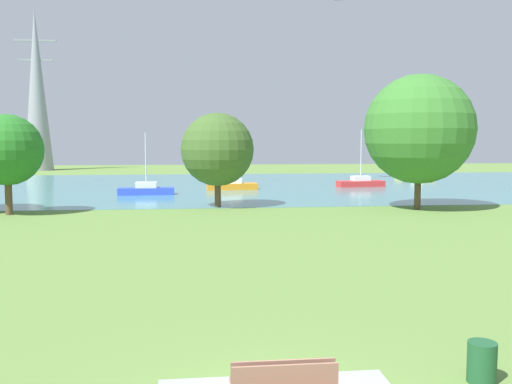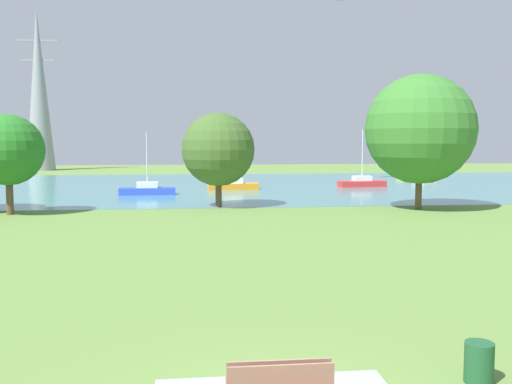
{
  "view_description": "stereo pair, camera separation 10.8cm",
  "coord_description": "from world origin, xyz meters",
  "px_view_note": "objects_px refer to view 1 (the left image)",
  "views": [
    {
      "loc": [
        -1.5,
        -9.08,
        4.71
      ],
      "look_at": [
        1.38,
        16.64,
        2.35
      ],
      "focal_mm": 39.65,
      "sensor_mm": 36.0,
      "label": 1
    },
    {
      "loc": [
        -1.39,
        -9.09,
        4.71
      ],
      "look_at": [
        1.38,
        16.64,
        2.35
      ],
      "focal_mm": 39.65,
      "sensor_mm": 36.0,
      "label": 2
    }
  ],
  "objects_px": {
    "sailboat_orange": "(232,185)",
    "sailboat_blue": "(146,190)",
    "tree_east_far": "(217,150)",
    "tree_east_near": "(419,129)",
    "sailboat_yellow": "(415,174)",
    "litter_bin": "(482,362)",
    "sailboat_red": "(361,182)",
    "tree_west_far": "(7,150)",
    "electricity_pylon": "(37,90)"
  },
  "relations": [
    {
      "from": "sailboat_red",
      "to": "electricity_pylon",
      "type": "bearing_deg",
      "value": 138.19
    },
    {
      "from": "tree_east_far",
      "to": "electricity_pylon",
      "type": "xyz_separation_m",
      "value": [
        -25.91,
        52.89,
        8.58
      ]
    },
    {
      "from": "litter_bin",
      "to": "tree_west_far",
      "type": "relative_size",
      "value": 0.13
    },
    {
      "from": "sailboat_orange",
      "to": "sailboat_yellow",
      "type": "xyz_separation_m",
      "value": [
        24.07,
        14.47,
        -0.01
      ]
    },
    {
      "from": "sailboat_red",
      "to": "sailboat_blue",
      "type": "bearing_deg",
      "value": -163.51
    },
    {
      "from": "litter_bin",
      "to": "tree_west_far",
      "type": "height_order",
      "value": "tree_west_far"
    },
    {
      "from": "sailboat_blue",
      "to": "sailboat_red",
      "type": "bearing_deg",
      "value": 16.49
    },
    {
      "from": "electricity_pylon",
      "to": "litter_bin",
      "type": "bearing_deg",
      "value": -70.2
    },
    {
      "from": "tree_east_near",
      "to": "electricity_pylon",
      "type": "height_order",
      "value": "electricity_pylon"
    },
    {
      "from": "tree_east_near",
      "to": "sailboat_orange",
      "type": "bearing_deg",
      "value": 124.59
    },
    {
      "from": "sailboat_orange",
      "to": "sailboat_red",
      "type": "xyz_separation_m",
      "value": [
        13.29,
        1.99,
        -0.01
      ]
    },
    {
      "from": "tree_east_far",
      "to": "tree_east_near",
      "type": "relative_size",
      "value": 0.72
    },
    {
      "from": "sailboat_blue",
      "to": "tree_east_far",
      "type": "relative_size",
      "value": 0.81
    },
    {
      "from": "sailboat_orange",
      "to": "sailboat_red",
      "type": "height_order",
      "value": "sailboat_orange"
    },
    {
      "from": "sailboat_red",
      "to": "tree_east_far",
      "type": "distance_m",
      "value": 22.45
    },
    {
      "from": "sailboat_orange",
      "to": "tree_east_far",
      "type": "height_order",
      "value": "tree_east_far"
    },
    {
      "from": "tree_west_far",
      "to": "sailboat_red",
      "type": "bearing_deg",
      "value": 33.16
    },
    {
      "from": "sailboat_blue",
      "to": "sailboat_yellow",
      "type": "distance_m",
      "value": 36.92
    },
    {
      "from": "sailboat_orange",
      "to": "sailboat_red",
      "type": "bearing_deg",
      "value": 8.5
    },
    {
      "from": "tree_east_near",
      "to": "electricity_pylon",
      "type": "xyz_separation_m",
      "value": [
        -39.49,
        55.65,
        7.18
      ]
    },
    {
      "from": "electricity_pylon",
      "to": "sailboat_orange",
      "type": "bearing_deg",
      "value": -54.31
    },
    {
      "from": "litter_bin",
      "to": "tree_east_far",
      "type": "height_order",
      "value": "tree_east_far"
    },
    {
      "from": "sailboat_red",
      "to": "sailboat_orange",
      "type": "bearing_deg",
      "value": -171.5
    },
    {
      "from": "sailboat_red",
      "to": "sailboat_yellow",
      "type": "bearing_deg",
      "value": 49.2
    },
    {
      "from": "litter_bin",
      "to": "sailboat_red",
      "type": "distance_m",
      "value": 47.18
    },
    {
      "from": "sailboat_yellow",
      "to": "tree_east_far",
      "type": "relative_size",
      "value": 0.81
    },
    {
      "from": "tree_west_far",
      "to": "sailboat_orange",
      "type": "bearing_deg",
      "value": 47.46
    },
    {
      "from": "litter_bin",
      "to": "tree_west_far",
      "type": "distance_m",
      "value": 32.28
    },
    {
      "from": "tree_east_far",
      "to": "electricity_pylon",
      "type": "distance_m",
      "value": 59.52
    },
    {
      "from": "sailboat_blue",
      "to": "electricity_pylon",
      "type": "bearing_deg",
      "value": 115.05
    },
    {
      "from": "sailboat_blue",
      "to": "tree_east_near",
      "type": "distance_m",
      "value": 23.63
    },
    {
      "from": "sailboat_orange",
      "to": "tree_west_far",
      "type": "distance_m",
      "value": 23.0
    },
    {
      "from": "tree_east_near",
      "to": "tree_west_far",
      "type": "bearing_deg",
      "value": 179.8
    },
    {
      "from": "tree_east_near",
      "to": "electricity_pylon",
      "type": "bearing_deg",
      "value": 125.36
    },
    {
      "from": "sailboat_blue",
      "to": "tree_east_far",
      "type": "bearing_deg",
      "value": -59.52
    },
    {
      "from": "litter_bin",
      "to": "electricity_pylon",
      "type": "xyz_separation_m",
      "value": [
        -29.75,
        82.62,
        12.25
      ]
    },
    {
      "from": "litter_bin",
      "to": "sailboat_blue",
      "type": "bearing_deg",
      "value": 103.67
    },
    {
      "from": "sailboat_blue",
      "to": "sailboat_red",
      "type": "relative_size",
      "value": 0.93
    },
    {
      "from": "sailboat_red",
      "to": "tree_east_near",
      "type": "xyz_separation_m",
      "value": [
        -1.69,
        -18.81,
        5.02
      ]
    },
    {
      "from": "sailboat_blue",
      "to": "sailboat_red",
      "type": "distance_m",
      "value": 21.95
    },
    {
      "from": "sailboat_red",
      "to": "tree_west_far",
      "type": "xyz_separation_m",
      "value": [
        -28.65,
        -18.72,
        3.66
      ]
    },
    {
      "from": "sailboat_orange",
      "to": "sailboat_blue",
      "type": "xyz_separation_m",
      "value": [
        -7.76,
        -4.25,
        -0.01
      ]
    },
    {
      "from": "sailboat_blue",
      "to": "tree_west_far",
      "type": "relative_size",
      "value": 0.84
    },
    {
      "from": "tree_west_far",
      "to": "electricity_pylon",
      "type": "relative_size",
      "value": 0.25
    },
    {
      "from": "sailboat_red",
      "to": "sailboat_yellow",
      "type": "xyz_separation_m",
      "value": [
        10.77,
        12.48,
        -0.0
      ]
    },
    {
      "from": "sailboat_blue",
      "to": "tree_west_far",
      "type": "bearing_deg",
      "value": -121.31
    },
    {
      "from": "sailboat_blue",
      "to": "tree_east_far",
      "type": "height_order",
      "value": "tree_east_far"
    },
    {
      "from": "sailboat_orange",
      "to": "sailboat_blue",
      "type": "relative_size",
      "value": 1.2
    },
    {
      "from": "tree_east_near",
      "to": "electricity_pylon",
      "type": "distance_m",
      "value": 68.61
    },
    {
      "from": "sailboat_orange",
      "to": "tree_east_far",
      "type": "bearing_deg",
      "value": -97.99
    }
  ]
}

